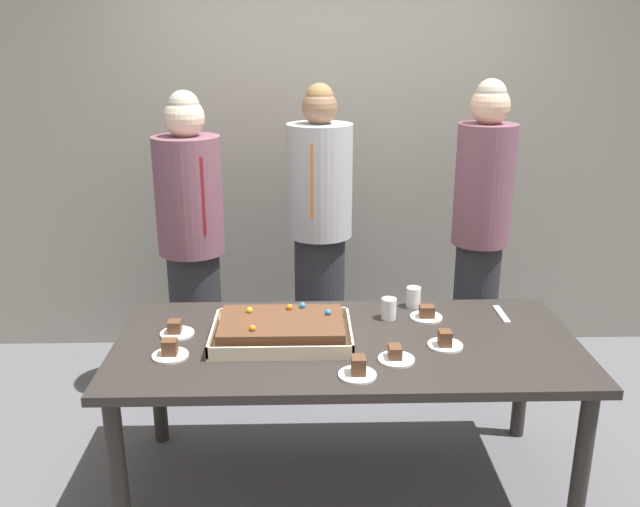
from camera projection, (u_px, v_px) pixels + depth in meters
name	position (u px, v px, depth m)	size (l,w,h in m)	color
ground_plane	(345.00, 482.00, 3.12)	(12.00, 12.00, 0.00)	#5B5B60
interior_back_panel	(332.00, 118.00, 4.18)	(8.00, 0.12, 3.00)	#9E998E
party_table	(347.00, 356.00, 2.92)	(2.01, 0.92, 0.73)	#2D2826
sheet_cake	(282.00, 330.00, 2.90)	(0.60, 0.42, 0.12)	beige
plated_slice_near_left	(426.00, 314.00, 3.12)	(0.15, 0.15, 0.06)	white
plated_slice_near_right	(170.00, 351.00, 2.75)	(0.15, 0.15, 0.07)	white
plated_slice_far_left	(176.00, 330.00, 2.95)	(0.15, 0.15, 0.06)	white
plated_slice_far_right	(358.00, 370.00, 2.59)	(0.15, 0.15, 0.08)	white
plated_slice_center_front	(445.00, 342.00, 2.83)	(0.15, 0.15, 0.07)	white
plated_slice_center_back	(396.00, 356.00, 2.72)	(0.15, 0.15, 0.06)	white
drink_cup_nearest	(389.00, 309.00, 3.11)	(0.07, 0.07, 0.10)	white
drink_cup_middle	(413.00, 297.00, 3.25)	(0.07, 0.07, 0.10)	white
cake_server_utensil	(502.00, 314.00, 3.16)	(0.03, 0.20, 0.01)	silver
person_serving_front	(320.00, 236.00, 3.81)	(0.36, 0.36, 1.75)	#28282D
person_green_shirt_behind	(480.00, 237.00, 3.65)	(0.31, 0.31, 1.78)	#28282D
person_striped_tie_right	(192.00, 244.00, 3.70)	(0.36, 0.36, 1.72)	#28282D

